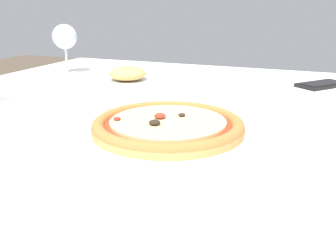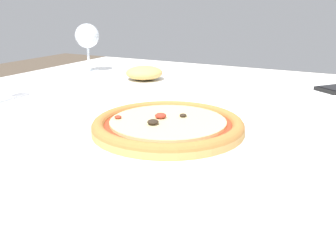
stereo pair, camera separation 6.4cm
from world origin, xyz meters
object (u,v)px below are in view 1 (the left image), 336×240
Objects in this scene: side_plate at (128,77)px; pizza_plate at (168,127)px; wine_glass_far_right at (65,38)px; cell_phone at (322,85)px; dining_table at (170,135)px.

pizza_plate is at bearing -53.80° from side_plate.
wine_glass_far_right is at bearing 140.21° from pizza_plate.
cell_phone is at bearing 17.64° from side_plate.
dining_table is 0.27m from side_plate.
pizza_plate is 0.59m from cell_phone.
pizza_plate reaches higher than dining_table.
pizza_plate is at bearing -114.59° from cell_phone.
cell_phone is (0.25, 0.54, -0.01)m from pizza_plate.
pizza_plate is at bearing -39.79° from wine_glass_far_right.
dining_table is at bearing 110.69° from pizza_plate.
side_plate is at bearing 140.39° from dining_table.
pizza_plate is 0.70m from wine_glass_far_right.
wine_glass_far_right is at bearing 153.07° from dining_table.
pizza_plate is 1.79× the size of wine_glass_far_right.
dining_table is 0.55m from wine_glass_far_right.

